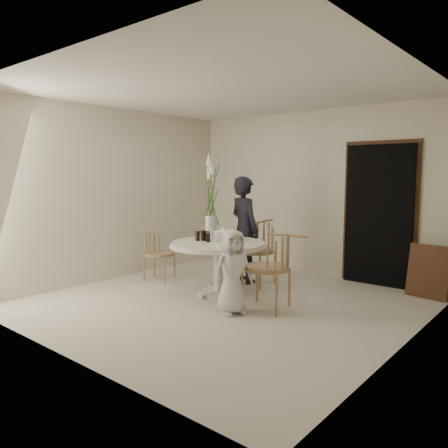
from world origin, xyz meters
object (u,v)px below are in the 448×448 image
Objects in this scene: chair_left at (153,248)px; birthday_cake at (224,236)px; chair_far at (259,243)px; boy at (233,272)px; table at (218,250)px; flower_vase at (211,199)px; girl at (244,230)px; chair_right at (277,261)px.

birthday_cake reaches higher than chair_left.
chair_far reaches higher than birthday_cake.
chair_far is 1.24× the size of chair_left.
boy reaches higher than chair_left.
boy is (2.02, -0.50, 0.01)m from chair_left.
chair_far is (0.09, 0.87, 0.01)m from table.
birthday_cake is (-0.05, 0.19, 0.18)m from table.
flower_vase is (0.90, 0.37, 0.79)m from chair_left.
boy is at bearing 140.77° from girl.
chair_far is at bearing 45.49° from flower_vase.
birthday_cake is at bearing -102.69° from chair_left.
flower_vase is at bearing -89.88° from chair_left.
table is at bearing -73.88° from birthday_cake.
chair_left is 1.48m from girl.
table is at bearing -38.21° from flower_vase.
girl is 0.72m from flower_vase.
table is 1.38× the size of chair_right.
flower_vase is (-0.43, 0.34, 0.68)m from table.
chair_right is at bearing 160.91° from girl.
table is at bearing -108.21° from chair_right.
chair_far is at bearing 84.22° from table.
boy is at bearing -37.78° from flower_vase.
chair_left is at bearing -178.82° from table.
chair_right is 2.37m from chair_left.
chair_left is 2.76× the size of birthday_cake.
chair_right is 0.76× the size of flower_vase.
chair_left is at bearing -170.55° from birthday_cake.
chair_right is 0.59× the size of girl.
chair_right is 3.43× the size of birthday_cake.
boy reaches higher than chair_far.
birthday_cake is (-0.75, 0.72, 0.29)m from boy.
chair_far is 1.37m from chair_right.
table is 0.87m from chair_far.
boy is 1.62m from flower_vase.
flower_vase reaches higher than chair_right.
girl is at bearing 57.80° from flower_vase.
chair_left is at bearing 100.85° from boy.
table is 1.05× the size of flower_vase.
flower_vase is at bearing -119.07° from chair_right.
chair_left reaches higher than table.
chair_right reaches higher than birthday_cake.
chair_far is at bearing 48.18° from boy.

